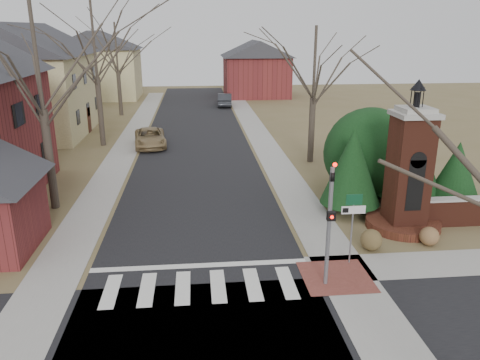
{
  "coord_description": "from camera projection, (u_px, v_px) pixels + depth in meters",
  "views": [
    {
      "loc": [
        -0.01,
        -13.31,
        8.4
      ],
      "look_at": [
        1.86,
        6.0,
        2.11
      ],
      "focal_mm": 35.0,
      "sensor_mm": 36.0,
      "label": 1
    }
  ],
  "objects": [
    {
      "name": "evergreen_near",
      "position": [
        352.0,
        166.0,
        21.77
      ],
      "size": [
        2.8,
        2.8,
        4.1
      ],
      "color": "#473D33",
      "rests_on": "ground"
    },
    {
      "name": "evergreen_mass",
      "position": [
        370.0,
        150.0,
        24.27
      ],
      "size": [
        4.8,
        4.8,
        4.8
      ],
      "primitive_type": "sphere",
      "color": "black",
      "rests_on": "ground"
    },
    {
      "name": "house_distant_left",
      "position": [
        97.0,
        64.0,
        58.22
      ],
      "size": [
        10.8,
        8.8,
        8.53
      ],
      "color": "beige",
      "rests_on": "ground"
    },
    {
      "name": "distant_car",
      "position": [
        225.0,
        100.0,
        53.01
      ],
      "size": [
        1.85,
        4.5,
        1.45
      ],
      "primitive_type": "imported",
      "rotation": [
        0.0,
        0.0,
        3.07
      ],
      "color": "#303237",
      "rests_on": "ground"
    },
    {
      "name": "sidewalk_left",
      "position": [
        128.0,
        144.0,
        35.54
      ],
      "size": [
        2.0,
        60.0,
        0.02
      ],
      "primitive_type": "cube",
      "color": "gray",
      "rests_on": "ground"
    },
    {
      "name": "house_stucco_left",
      "position": [
        28.0,
        78.0,
        38.1
      ],
      "size": [
        9.8,
        12.8,
        9.28
      ],
      "color": "beige",
      "rests_on": "ground"
    },
    {
      "name": "pickup_truck",
      "position": [
        150.0,
        138.0,
        34.76
      ],
      "size": [
        2.76,
        5.02,
        1.33
      ],
      "primitive_type": "imported",
      "rotation": [
        0.0,
        0.0,
        0.12
      ],
      "color": "#92794F",
      "rests_on": "ground"
    },
    {
      "name": "stop_bar",
      "position": [
        200.0,
        266.0,
        17.37
      ],
      "size": [
        8.0,
        0.35,
        0.02
      ],
      "primitive_type": "cube",
      "color": "silver",
      "rests_on": "ground"
    },
    {
      "name": "ground",
      "position": [
        201.0,
        300.0,
        15.19
      ],
      "size": [
        120.0,
        120.0,
        0.0
      ],
      "primitive_type": "plane",
      "color": "brown",
      "rests_on": "ground"
    },
    {
      "name": "bare_tree_0",
      "position": [
        35.0,
        45.0,
        20.7
      ],
      "size": [
        8.05,
        8.05,
        11.15
      ],
      "color": "#473D33",
      "rests_on": "ground"
    },
    {
      "name": "crosswalk_zone",
      "position": [
        201.0,
        287.0,
        15.95
      ],
      "size": [
        8.0,
        2.2,
        0.02
      ],
      "primitive_type": "cube",
      "color": "silver",
      "rests_on": "ground"
    },
    {
      "name": "bare_tree_1",
      "position": [
        93.0,
        34.0,
        32.9
      ],
      "size": [
        8.4,
        8.4,
        11.64
      ],
      "color": "#473D33",
      "rests_on": "ground"
    },
    {
      "name": "evergreen_mid",
      "position": [
        409.0,
        152.0,
        23.11
      ],
      "size": [
        3.4,
        3.4,
        4.7
      ],
      "color": "#473D33",
      "rests_on": "ground"
    },
    {
      "name": "traffic_signal_pole",
      "position": [
        330.0,
        215.0,
        15.33
      ],
      "size": [
        0.28,
        0.41,
        4.5
      ],
      "color": "slate",
      "rests_on": "ground"
    },
    {
      "name": "sign_post",
      "position": [
        353.0,
        215.0,
        16.98
      ],
      "size": [
        0.9,
        0.07,
        2.75
      ],
      "color": "slate",
      "rests_on": "ground"
    },
    {
      "name": "curb_apron",
      "position": [
        336.0,
        277.0,
        16.57
      ],
      "size": [
        2.4,
        2.4,
        0.02
      ],
      "primitive_type": "cube",
      "color": "brown",
      "rests_on": "ground"
    },
    {
      "name": "main_street",
      "position": [
        196.0,
        143.0,
        36.02
      ],
      "size": [
        8.0,
        70.0,
        0.01
      ],
      "primitive_type": "cube",
      "color": "black",
      "rests_on": "ground"
    },
    {
      "name": "bare_tree_2",
      "position": [
        116.0,
        43.0,
        45.47
      ],
      "size": [
        7.35,
        7.35,
        10.19
      ],
      "color": "#473D33",
      "rests_on": "ground"
    },
    {
      "name": "bare_tree_3",
      "position": [
        315.0,
        58.0,
        28.96
      ],
      "size": [
        7.0,
        7.0,
        9.7
      ],
      "color": "#473D33",
      "rests_on": "ground"
    },
    {
      "name": "evergreen_far",
      "position": [
        457.0,
        170.0,
        22.57
      ],
      "size": [
        2.4,
        2.4,
        3.3
      ],
      "color": "#473D33",
      "rests_on": "ground"
    },
    {
      "name": "house_distant_right",
      "position": [
        256.0,
        67.0,
        60.24
      ],
      "size": [
        8.8,
        8.8,
        7.3
      ],
      "color": "maroon",
      "rests_on": "ground"
    },
    {
      "name": "brick_gate_monument",
      "position": [
        408.0,
        181.0,
        20.07
      ],
      "size": [
        3.2,
        3.2,
        6.47
      ],
      "color": "#582619",
      "rests_on": "ground"
    },
    {
      "name": "dry_shrub_left",
      "position": [
        371.0,
        240.0,
        18.52
      ],
      "size": [
        0.86,
        0.86,
        0.86
      ],
      "primitive_type": "sphere",
      "color": "brown",
      "rests_on": "ground"
    },
    {
      "name": "sidewalk_right_main",
      "position": [
        263.0,
        141.0,
        36.49
      ],
      "size": [
        2.0,
        60.0,
        0.02
      ],
      "primitive_type": "cube",
      "color": "gray",
      "rests_on": "ground"
    },
    {
      "name": "dry_shrub_right",
      "position": [
        429.0,
        236.0,
        18.93
      ],
      "size": [
        0.78,
        0.78,
        0.78
      ],
      "primitive_type": "sphere",
      "color": "brown",
      "rests_on": "ground"
    }
  ]
}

